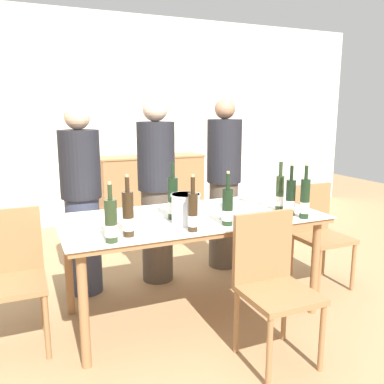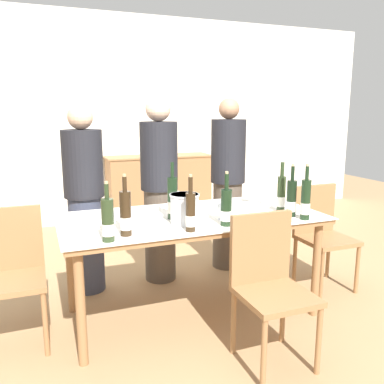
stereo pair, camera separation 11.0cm
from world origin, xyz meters
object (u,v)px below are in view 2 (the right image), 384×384
Objects in this scene: wine_bottle_6 at (306,200)px; chair_left_end at (11,267)px; wine_glass_1 at (251,191)px; person_guest_right at (228,185)px; sideboard_cabinet at (159,188)px; dining_table at (192,225)px; person_host at (85,200)px; wine_bottle_7 at (291,199)px; wine_bottle_3 at (126,214)px; chair_near_front at (269,278)px; wine_bottle_4 at (108,221)px; wine_bottle_1 at (173,199)px; wine_bottle_0 at (191,212)px; ice_bucket at (185,208)px; wine_glass_0 at (222,208)px; wine_bottle_5 at (281,194)px; wine_glass_4 at (110,217)px; wine_glass_3 at (178,196)px; person_guest_left at (159,190)px; chair_right_end at (321,229)px; wine_bottle_2 at (226,208)px.

chair_left_end is (-1.96, 0.46, -0.39)m from wine_bottle_6.
wine_glass_1 is 0.57m from person_guest_right.
wine_glass_1 is (0.08, -2.44, 0.42)m from sideboard_cabinet.
person_host is (-0.69, 0.72, 0.09)m from dining_table.
wine_bottle_7 is 0.24× the size of person_host.
wine_bottle_3 reaches higher than chair_near_front.
wine_bottle_4 is 0.82m from chair_left_end.
wine_bottle_1 reaches higher than wine_glass_1.
wine_bottle_0 reaches higher than chair_left_end.
wine_bottle_7 is 0.72m from chair_near_front.
wine_bottle_1 is at bearing -173.79° from dining_table.
sideboard_cabinet is at bearing 92.66° from wine_bottle_7.
ice_bucket is 0.52× the size of wine_bottle_6.
wine_glass_0 is at bearing -0.51° from ice_bucket.
wine_bottle_6 is (0.86, -0.03, 0.01)m from wine_bottle_0.
wine_bottle_5 reaches higher than wine_bottle_4.
wine_bottle_1 is 2.72× the size of wine_glass_4.
wine_glass_3 is 0.16× the size of chair_near_front.
wine_glass_1 is at bearing 19.51° from wine_glass_4.
wine_glass_4 is at bearing -160.49° from wine_glass_1.
wine_glass_0 is (-0.51, 0.09, -0.04)m from wine_bottle_7.
sideboard_cabinet is at bearing 78.53° from dining_table.
wine_bottle_3 is 0.75m from wine_glass_3.
person_guest_left reaches higher than chair_left_end.
dining_table is 5.15× the size of wine_bottle_0.
person_guest_right reaches higher than wine_glass_4.
wine_bottle_7 reaches higher than ice_bucket.
ice_bucket is at bearing -103.14° from sideboard_cabinet.
person_guest_left reaches higher than wine_bottle_0.
ice_bucket is 0.54× the size of wine_bottle_5.
wine_bottle_4 reaches higher than chair_right_end.
wine_glass_1 is at bearing 97.01° from wine_bottle_7.
wine_bottle_5 reaches higher than chair_near_front.
wine_bottle_5 reaches higher than wine_glass_1.
wine_bottle_4 reaches higher than sideboard_cabinet.
chair_near_front is at bearing -147.13° from wine_bottle_6.
person_host reaches higher than wine_bottle_6.
wine_bottle_6 is at bearing -88.13° from person_guest_right.
wine_glass_4 is (-0.52, -0.05, -0.00)m from ice_bucket.
wine_glass_3 is (-0.72, 0.35, -0.03)m from wine_bottle_5.
wine_bottle_4 is 0.22× the size of person_guest_right.
wine_bottle_7 is 3.04× the size of wine_glass_0.
wine_glass_0 is at bearing 3.68° from wine_glass_4.
dining_table is 0.29m from wine_glass_3.
wine_bottle_1 is 1.16m from person_guest_right.
wine_bottle_5 is at bearing -160.63° from chair_right_end.
wine_glass_1 is at bearing 27.88° from ice_bucket.
wine_bottle_2 is 0.95× the size of wine_bottle_3.
wine_bottle_1 reaches higher than chair_near_front.
person_guest_right reaches higher than wine_bottle_7.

